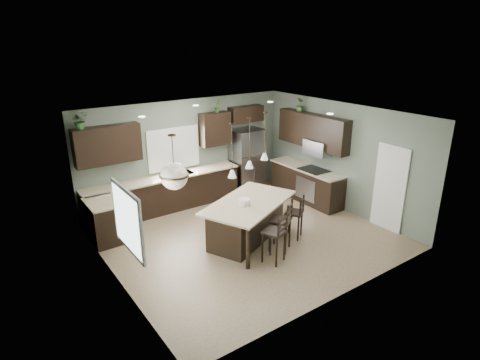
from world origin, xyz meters
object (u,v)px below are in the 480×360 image
plant_back_left (80,120)px  kitchen_island (249,221)px  refrigerator (247,160)px  serving_dish (245,202)px  bar_stool_center (280,225)px  bar_stool_left (274,237)px  bar_stool_right (294,217)px

plant_back_left → kitchen_island: bearing=-45.1°
refrigerator → serving_dish: size_ratio=7.71×
bar_stool_center → bar_stool_left: bearing=-178.8°
kitchen_island → serving_dish: size_ratio=9.39×
refrigerator → bar_stool_left: 4.09m
serving_dish → bar_stool_center: bar_stool_center is taller
kitchen_island → bar_stool_center: bar_stool_center is taller
refrigerator → bar_stool_center: bearing=-114.9°
plant_back_left → serving_dish: bearing=-47.9°
refrigerator → bar_stool_right: size_ratio=1.82×
bar_stool_center → bar_stool_right: size_ratio=1.13×
kitchen_island → bar_stool_left: bearing=-122.5°
serving_dish → bar_stool_left: bearing=-88.0°
serving_dish → bar_stool_right: 1.25m
bar_stool_center → bar_stool_right: bar_stool_center is taller
bar_stool_center → kitchen_island: bearing=76.2°
bar_stool_left → bar_stool_center: bar_stool_center is taller
serving_dish → bar_stool_left: 1.06m
refrigerator → serving_dish: refrigerator is taller
serving_dish → bar_stool_right: bearing=-20.8°
serving_dish → bar_stool_center: size_ratio=0.21×
refrigerator → bar_stool_left: (-1.95, -3.58, -0.38)m
kitchen_island → refrigerator: bearing=30.4°
kitchen_island → plant_back_left: bearing=110.6°
refrigerator → bar_stool_center: refrigerator is taller
refrigerator → bar_stool_right: 3.20m
bar_stool_right → kitchen_island: bearing=118.3°
kitchen_island → bar_stool_left: size_ratio=2.05×
bar_stool_center → plant_back_left: plant_back_left is taller
serving_dish → bar_stool_center: 0.91m
serving_dish → plant_back_left: 4.05m
serving_dish → plant_back_left: bearing=132.1°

